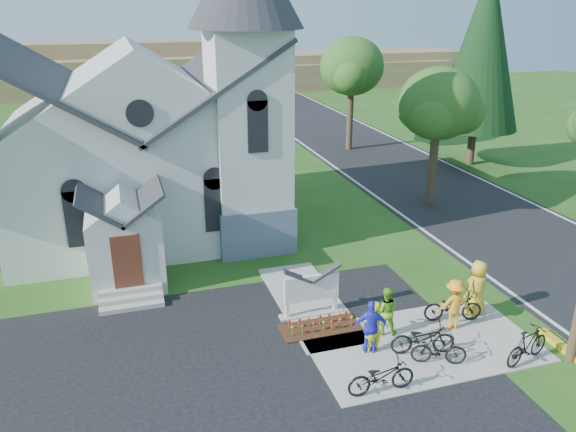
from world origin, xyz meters
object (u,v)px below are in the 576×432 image
object	(u,v)px
church_sign	(312,288)
bike_0	(381,376)
cyclist_2	(371,327)
bike_1	(439,349)
cyclist_4	(477,288)
bike_2	(423,338)
cyclist_0	(373,326)
bike_4	(453,307)
cyclist_1	(386,311)
cyclist_3	(454,304)
bike_3	(528,345)

from	to	relation	value
church_sign	bike_0	world-z (taller)	church_sign
cyclist_2	bike_0	bearing A→B (deg)	91.60
bike_1	cyclist_4	xyz separation A→B (m)	(2.71, 2.16, 0.49)
bike_2	cyclist_0	bearing A→B (deg)	81.02
bike_1	bike_4	bearing A→B (deg)	-18.69
church_sign	cyclist_4	xyz separation A→B (m)	(5.33, -1.58, -0.01)
bike_0	cyclist_2	world-z (taller)	cyclist_2
cyclist_1	bike_2	size ratio (longest dim) A/B	0.83
cyclist_2	cyclist_3	xyz separation A→B (m)	(3.12, 0.45, -0.01)
church_sign	bike_0	size ratio (longest dim) A/B	1.14
bike_4	cyclist_2	bearing A→B (deg)	118.08
bike_2	cyclist_2	bearing A→B (deg)	83.33
cyclist_0	cyclist_2	world-z (taller)	cyclist_2
church_sign	cyclist_0	xyz separation A→B (m)	(1.05, -2.56, -0.13)
bike_2	bike_3	world-z (taller)	bike_3
bike_0	cyclist_1	xyz separation A→B (m)	(1.41, 2.62, 0.30)
bike_2	bike_3	size ratio (longest dim) A/B	1.07
church_sign	bike_4	distance (m)	4.70
bike_3	cyclist_4	xyz separation A→B (m)	(0.19, 2.82, 0.42)
cyclist_4	bike_4	bearing A→B (deg)	-5.04
bike_0	cyclist_1	size ratio (longest dim) A/B	1.20
cyclist_0	cyclist_2	size ratio (longest dim) A/B	0.98
cyclist_4	bike_4	size ratio (longest dim) A/B	1.01
cyclist_0	bike_0	bearing A→B (deg)	59.29
church_sign	cyclist_3	world-z (taller)	cyclist_3
bike_0	cyclist_4	distance (m)	5.66
cyclist_1	cyclist_2	world-z (taller)	cyclist_2
bike_0	cyclist_4	size ratio (longest dim) A/B	1.00
cyclist_2	bike_3	world-z (taller)	cyclist_2
cyclist_1	bike_1	xyz separation A→B (m)	(0.76, -1.96, -0.32)
church_sign	bike_2	distance (m)	3.99
cyclist_3	bike_3	distance (m)	2.51
cyclist_2	cyclist_4	distance (m)	4.47
cyclist_3	bike_4	xyz separation A→B (m)	(0.25, 0.38, -0.35)
bike_1	cyclist_2	world-z (taller)	cyclist_2
cyclist_2	cyclist_4	bearing A→B (deg)	-148.96
cyclist_0	cyclist_3	world-z (taller)	cyclist_3
bike_2	church_sign	bearing A→B (deg)	51.33
church_sign	cyclist_0	distance (m)	2.77
cyclist_2	bike_1	bearing A→B (deg)	163.00
church_sign	bike_2	size ratio (longest dim) A/B	1.13
church_sign	cyclist_2	bearing A→B (deg)	-69.46
bike_0	bike_1	xyz separation A→B (m)	(2.17, 0.66, -0.02)
cyclist_0	bike_2	bearing A→B (deg)	145.26
bike_1	bike_4	xyz separation A→B (m)	(1.73, 1.98, 0.02)
bike_1	cyclist_1	bearing A→B (deg)	43.65
bike_1	bike_2	bearing A→B (deg)	38.71
cyclist_1	cyclist_3	bearing A→B (deg)	-166.78
bike_1	bike_0	bearing A→B (deg)	129.45
cyclist_2	bike_2	distance (m)	1.60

